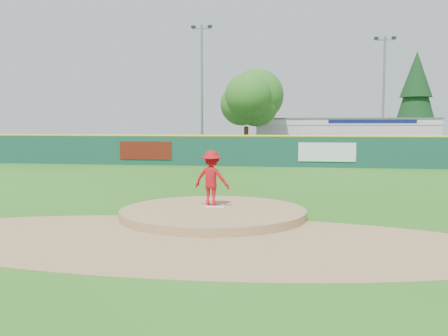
% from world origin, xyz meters
% --- Properties ---
extents(ground, '(120.00, 120.00, 0.00)m').
position_xyz_m(ground, '(0.00, 0.00, 0.00)').
color(ground, '#286B19').
rests_on(ground, ground).
extents(pitchers_mound, '(5.50, 5.50, 0.50)m').
position_xyz_m(pitchers_mound, '(0.00, 0.00, 0.00)').
color(pitchers_mound, '#9E774C').
rests_on(pitchers_mound, ground).
extents(pitching_rubber, '(0.60, 0.15, 0.04)m').
position_xyz_m(pitching_rubber, '(0.00, 0.30, 0.27)').
color(pitching_rubber, white).
rests_on(pitching_rubber, pitchers_mound).
extents(infield_dirt_arc, '(15.40, 15.40, 0.01)m').
position_xyz_m(infield_dirt_arc, '(0.00, -3.00, 0.01)').
color(infield_dirt_arc, '#9E774C').
rests_on(infield_dirt_arc, ground).
extents(parking_lot, '(44.00, 16.00, 0.02)m').
position_xyz_m(parking_lot, '(0.00, 27.00, 0.01)').
color(parking_lot, '#38383A').
rests_on(parking_lot, ground).
extents(pitcher, '(1.21, 0.84, 1.71)m').
position_xyz_m(pitcher, '(-0.13, 0.50, 1.10)').
color(pitcher, '#B50F17').
rests_on(pitcher, pitchers_mound).
extents(van, '(5.42, 3.67, 1.38)m').
position_xyz_m(van, '(0.92, 25.98, 0.71)').
color(van, white).
rests_on(van, parking_lot).
extents(pool_building_grp, '(15.20, 8.20, 3.31)m').
position_xyz_m(pool_building_grp, '(6.00, 31.99, 1.66)').
color(pool_building_grp, silver).
rests_on(pool_building_grp, ground).
extents(fence_banners, '(15.62, 0.04, 1.20)m').
position_xyz_m(fence_banners, '(-1.99, 17.92, 1.00)').
color(fence_banners, '#60170D').
rests_on(fence_banners, ground).
extents(playground_slide, '(1.07, 3.02, 1.67)m').
position_xyz_m(playground_slide, '(-14.67, 22.18, 0.84)').
color(playground_slide, blue).
rests_on(playground_slide, ground).
extents(outfield_fence, '(40.00, 0.14, 2.07)m').
position_xyz_m(outfield_fence, '(0.00, 18.00, 1.09)').
color(outfield_fence, '#144336').
rests_on(outfield_fence, ground).
extents(deciduous_tree, '(5.60, 5.60, 7.36)m').
position_xyz_m(deciduous_tree, '(-2.00, 25.00, 4.55)').
color(deciduous_tree, '#382314').
rests_on(deciduous_tree, ground).
extents(conifer_tree, '(4.40, 4.40, 9.50)m').
position_xyz_m(conifer_tree, '(13.00, 36.00, 5.54)').
color(conifer_tree, '#382314').
rests_on(conifer_tree, ground).
extents(light_pole_left, '(1.75, 0.25, 11.00)m').
position_xyz_m(light_pole_left, '(-6.00, 27.00, 6.05)').
color(light_pole_left, gray).
rests_on(light_pole_left, ground).
extents(light_pole_right, '(1.75, 0.25, 10.00)m').
position_xyz_m(light_pole_right, '(9.00, 29.00, 5.54)').
color(light_pole_right, gray).
rests_on(light_pole_right, ground).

